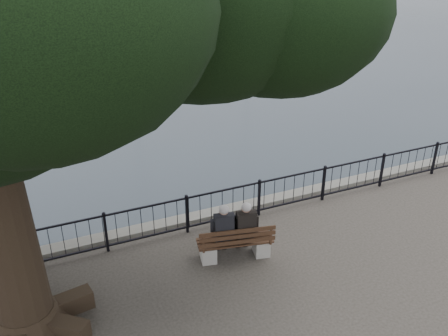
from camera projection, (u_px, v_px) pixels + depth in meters
harbor at (217, 229)px, 13.53m from camera, size 260.00×260.00×1.20m
railing at (224, 205)px, 12.65m from camera, size 22.06×0.06×1.00m
bench at (235, 246)px, 11.46m from camera, size 1.81×0.87×0.92m
person_left at (223, 232)px, 11.34m from camera, size 0.51×0.78×1.46m
person_right at (244, 230)px, 11.43m from camera, size 0.51×0.78×1.46m
sailboat_c at (131, 60)px, 30.33m from camera, size 3.45×5.87×10.99m
sailboat_d at (246, 49)px, 32.93m from camera, size 3.26×6.37×11.52m
sailboat_f at (68, 31)px, 38.10m from camera, size 2.85×5.09×9.90m
sailboat_g at (171, 25)px, 40.45m from camera, size 2.79×4.98×8.82m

